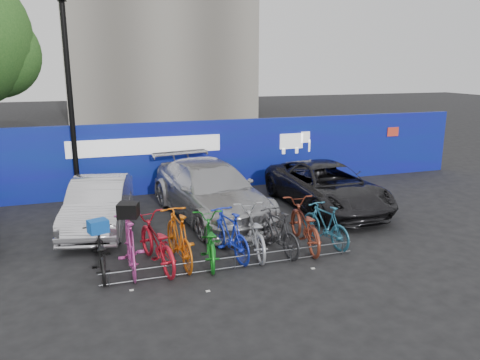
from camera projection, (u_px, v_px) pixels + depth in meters
name	position (u px, v px, depth m)	size (l,w,h in m)	color
ground	(227.00, 258.00, 10.56)	(100.00, 100.00, 0.00)	black
hoarding	(176.00, 157.00, 15.80)	(22.00, 0.18, 2.40)	navy
lamppost	(70.00, 99.00, 13.78)	(0.25, 0.50, 6.11)	black
bike_rack	(235.00, 262.00, 9.97)	(5.60, 0.03, 0.30)	#595B60
car_1	(99.00, 204.00, 12.36)	(1.40, 4.01, 1.32)	silver
car_2	(210.00, 190.00, 13.29)	(2.16, 5.32, 1.54)	#A9AAAE
car_3	(327.00, 186.00, 14.09)	(2.26, 4.90, 1.36)	black
bike_0	(100.00, 253.00, 9.68)	(0.60, 1.73, 0.91)	black
bike_1	(130.00, 244.00, 9.82)	(0.56, 1.98, 1.19)	#CC429E
bike_2	(156.00, 243.00, 10.00)	(0.73, 2.11, 1.11)	red
bike_3	(179.00, 237.00, 10.16)	(0.57, 2.01, 1.21)	orange
bike_4	(209.00, 240.00, 10.27)	(0.67, 1.94, 1.02)	#147D1C
bike_5	(229.00, 234.00, 10.51)	(0.53, 1.86, 1.12)	#192EC5
bike_6	(253.00, 231.00, 10.75)	(0.70, 2.01, 1.06)	#A6A8AE
bike_7	(278.00, 231.00, 10.77)	(0.49, 1.73, 1.04)	#29292C
bike_8	(304.00, 225.00, 11.11)	(0.73, 2.11, 1.11)	maroon
bike_9	(325.00, 224.00, 11.25)	(0.48, 1.70, 1.02)	#24627E
cargo_crate	(98.00, 226.00, 9.54)	(0.38, 0.29, 0.27)	#114FB4
cargo_topcase	(128.00, 210.00, 9.64)	(0.41, 0.37, 0.30)	black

